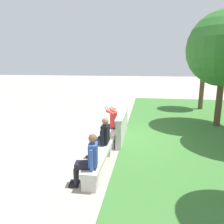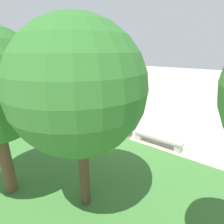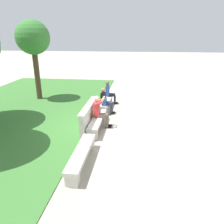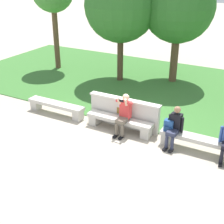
# 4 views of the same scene
# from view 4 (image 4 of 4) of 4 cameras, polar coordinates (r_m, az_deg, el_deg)

# --- Properties ---
(ground_plane) EXTENTS (80.00, 80.00, 0.00)m
(ground_plane) POSITION_cam_4_polar(r_m,az_deg,el_deg) (10.36, 1.34, -3.35)
(ground_plane) COLOR #B2A593
(grass_strip) EXTENTS (19.47, 8.00, 0.03)m
(grass_strip) POSITION_cam_4_polar(r_m,az_deg,el_deg) (14.04, 9.65, 4.32)
(grass_strip) COLOR #3D7533
(grass_strip) RESTS_ON ground
(bench_main) EXTENTS (2.27, 0.40, 0.45)m
(bench_main) POSITION_cam_4_polar(r_m,az_deg,el_deg) (11.51, -10.20, 1.04)
(bench_main) COLOR beige
(bench_main) RESTS_ON ground
(bench_near) EXTENTS (2.27, 0.40, 0.45)m
(bench_near) POSITION_cam_4_polar(r_m,az_deg,el_deg) (10.21, 1.36, -1.84)
(bench_near) COLOR beige
(bench_near) RESTS_ON ground
(bench_mid) EXTENTS (2.27, 0.40, 0.45)m
(bench_mid) POSITION_cam_4_polar(r_m,az_deg,el_deg) (9.46, 15.52, -5.24)
(bench_mid) COLOR beige
(bench_mid) RESTS_ON ground
(backrest_wall_with_plaque) EXTENTS (2.52, 0.24, 1.01)m
(backrest_wall_with_plaque) POSITION_cam_4_polar(r_m,az_deg,el_deg) (10.39, 2.23, -0.07)
(backrest_wall_with_plaque) COLOR beige
(backrest_wall_with_plaque) RESTS_ON ground
(person_photographer) EXTENTS (0.47, 0.72, 1.32)m
(person_photographer) POSITION_cam_4_polar(r_m,az_deg,el_deg) (9.88, 2.19, -0.07)
(person_photographer) COLOR black
(person_photographer) RESTS_ON ground
(person_distant) EXTENTS (0.48, 0.69, 1.26)m
(person_distant) POSITION_cam_4_polar(r_m,az_deg,el_deg) (9.38, 11.37, -2.50)
(person_distant) COLOR black
(person_distant) RESTS_ON ground
(backpack) EXTENTS (0.28, 0.24, 0.43)m
(backpack) POSITION_cam_4_polar(r_m,az_deg,el_deg) (9.46, 10.37, -2.47)
(backpack) COLOR #234C8C
(backpack) RESTS_ON bench_mid
(tree_left_background) EXTENTS (3.16, 3.16, 4.96)m
(tree_left_background) POSITION_cam_4_polar(r_m,az_deg,el_deg) (14.10, 1.62, 18.85)
(tree_left_background) COLOR #4C3826
(tree_left_background) RESTS_ON ground
(tree_far_back) EXTENTS (3.09, 3.09, 4.90)m
(tree_far_back) POSITION_cam_4_polar(r_m,az_deg,el_deg) (14.25, 12.10, 18.26)
(tree_far_back) COLOR brown
(tree_far_back) RESTS_ON ground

